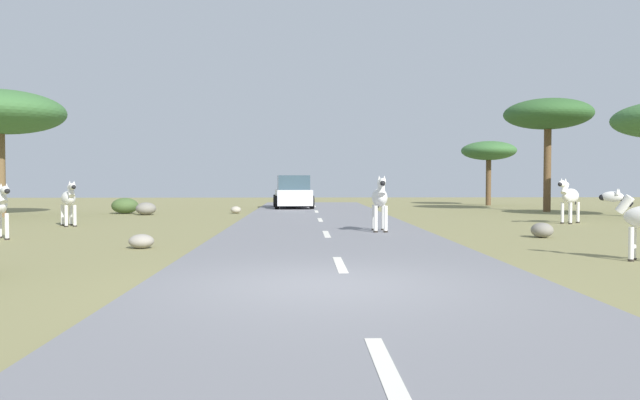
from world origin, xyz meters
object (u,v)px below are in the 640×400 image
at_px(rock_1, 141,241).
at_px(tree_2, 548,115).
at_px(zebra_0, 380,198).
at_px(tree_0, 0,113).
at_px(bush_0, 125,206).
at_px(car_0, 293,193).
at_px(tree_1, 489,151).
at_px(rock_2, 236,210).
at_px(rock_4, 146,209).
at_px(rock_0, 542,230).
at_px(zebra_1, 569,197).
at_px(zebra_2, 69,199).

bearing_deg(rock_1, tree_2, 44.73).
distance_m(zebra_0, tree_0, 17.32).
bearing_deg(tree_2, bush_0, -176.91).
bearing_deg(car_0, rock_1, -103.66).
bearing_deg(tree_1, bush_0, -156.37).
height_order(rock_2, rock_4, rock_4).
bearing_deg(rock_0, zebra_0, 161.20).
height_order(zebra_1, rock_0, zebra_1).
xyz_separation_m(zebra_0, rock_4, (-9.15, 9.50, -0.73)).
height_order(zebra_0, tree_2, tree_2).
height_order(car_0, rock_0, car_0).
height_order(car_0, tree_1, tree_1).
xyz_separation_m(zebra_1, zebra_2, (-17.22, -0.82, -0.05)).
distance_m(zebra_2, car_0, 14.17).
distance_m(zebra_1, tree_0, 22.77).
relative_size(car_0, rock_2, 8.91).
relative_size(zebra_2, car_0, 0.34).
relative_size(zebra_2, rock_0, 2.55).
relative_size(tree_2, rock_0, 9.21).
relative_size(zebra_2, bush_0, 1.26).
bearing_deg(car_0, rock_0, -71.53).
distance_m(tree_0, rock_4, 7.09).
distance_m(tree_1, rock_4, 20.84).
bearing_deg(zebra_0, tree_1, -112.96).
xyz_separation_m(car_0, rock_0, (6.92, -16.54, -0.65)).
distance_m(car_0, rock_2, 5.23).
bearing_deg(bush_0, tree_2, 3.09).
xyz_separation_m(tree_1, bush_0, (-19.47, -8.52, -2.93)).
relative_size(zebra_2, rock_2, 3.03).
height_order(car_0, tree_2, tree_2).
distance_m(bush_0, rock_4, 1.67).
height_order(zebra_2, rock_2, zebra_2).
height_order(tree_0, bush_0, tree_0).
bearing_deg(rock_0, bush_0, 140.43).
relative_size(zebra_1, tree_0, 0.30).
distance_m(car_0, tree_2, 13.43).
xyz_separation_m(car_0, rock_2, (-2.57, -4.50, -0.68)).
height_order(zebra_0, rock_0, zebra_0).
bearing_deg(zebra_1, tree_0, 32.45).
relative_size(tree_0, tree_1, 1.35).
bearing_deg(bush_0, tree_1, 23.63).
height_order(zebra_0, tree_0, tree_0).
relative_size(zebra_1, rock_4, 1.79).
bearing_deg(rock_0, zebra_2, 162.90).
height_order(rock_1, rock_2, rock_2).
distance_m(zebra_1, rock_1, 15.08).
relative_size(tree_1, rock_0, 6.57).
relative_size(car_0, rock_0, 7.50).
relative_size(zebra_1, rock_1, 2.86).
bearing_deg(tree_1, zebra_0, -115.40).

